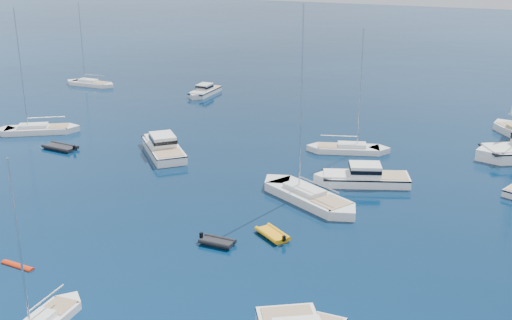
# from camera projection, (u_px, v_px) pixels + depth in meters

# --- Properties ---
(motor_cruiser_centre) EXTENTS (10.35, 6.05, 2.60)m
(motor_cruiser_centre) POSITION_uv_depth(u_px,v_px,m) (362.00, 184.00, 62.93)
(motor_cruiser_centre) COLOR white
(motor_cruiser_centre) RESTS_ON ground
(motor_cruiser_far_l) EXTENTS (9.61, 10.20, 2.82)m
(motor_cruiser_far_l) POSITION_uv_depth(u_px,v_px,m) (163.00, 153.00, 71.77)
(motor_cruiser_far_l) COLOR white
(motor_cruiser_far_l) RESTS_ON ground
(motor_cruiser_horizon) EXTENTS (2.63, 7.99, 2.08)m
(motor_cruiser_horizon) POSITION_uv_depth(u_px,v_px,m) (204.00, 95.00, 97.76)
(motor_cruiser_horizon) COLOR silver
(motor_cruiser_horizon) RESTS_ON ground
(sailboat_mid_r) EXTENTS (12.33, 9.00, 18.21)m
(sailboat_mid_r) POSITION_uv_depth(u_px,v_px,m) (308.00, 201.00, 58.95)
(sailboat_mid_r) COLOR silver
(sailboat_mid_r) RESTS_ON ground
(sailboat_mid_l) EXTENTS (10.56, 7.79, 15.62)m
(sailboat_mid_l) POSITION_uv_depth(u_px,v_px,m) (38.00, 133.00, 79.11)
(sailboat_mid_l) COLOR white
(sailboat_mid_l) RESTS_ON ground
(sailboat_centre) EXTENTS (10.01, 5.01, 14.25)m
(sailboat_centre) POSITION_uv_depth(u_px,v_px,m) (348.00, 152.00, 72.15)
(sailboat_centre) COLOR silver
(sailboat_centre) RESTS_ON ground
(sailboat_far_l) EXTENTS (9.24, 2.47, 13.55)m
(sailboat_far_l) POSITION_uv_depth(u_px,v_px,m) (90.00, 86.00, 103.67)
(sailboat_far_l) COLOR white
(sailboat_far_l) RESTS_ON ground
(tender_yellow) EXTENTS (3.71, 3.41, 0.95)m
(tender_yellow) POSITION_uv_depth(u_px,v_px,m) (273.00, 237.00, 51.94)
(tender_yellow) COLOR #F1A10E
(tender_yellow) RESTS_ON ground
(tender_grey_near) EXTENTS (2.91, 1.75, 0.95)m
(tender_grey_near) POSITION_uv_depth(u_px,v_px,m) (217.00, 245.00, 50.62)
(tender_grey_near) COLOR black
(tender_grey_near) RESTS_ON ground
(tender_grey_far) EXTENTS (4.43, 2.70, 0.95)m
(tender_grey_far) POSITION_uv_depth(u_px,v_px,m) (60.00, 149.00, 73.08)
(tender_grey_far) COLOR black
(tender_grey_far) RESTS_ON ground
(kayak_orange) EXTENTS (2.89, 0.84, 0.30)m
(kayak_orange) POSITION_uv_depth(u_px,v_px,m) (18.00, 266.00, 47.31)
(kayak_orange) COLOR red
(kayak_orange) RESTS_ON ground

